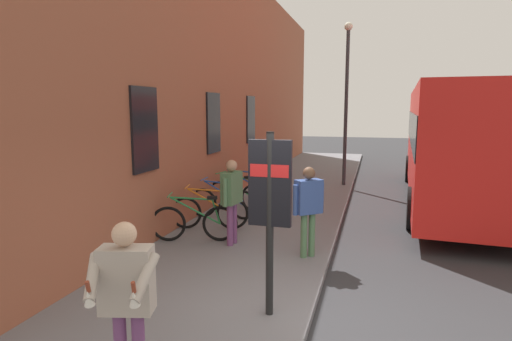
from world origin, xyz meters
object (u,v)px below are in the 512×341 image
at_px(transit_info_sign, 270,195).
at_px(pedestrian_crossing_street, 232,193).
at_px(tourist_with_hotdogs, 126,291).
at_px(bicycle_end_of_row, 236,195).
at_px(bicycle_under_window, 195,222).
at_px(bicycle_mid_rack, 245,189).
at_px(city_bus, 457,138).
at_px(pedestrian_by_facade, 308,202).
at_px(street_lamp, 347,91).
at_px(bicycle_far_end, 209,212).
at_px(pedestrian_near_bus, 263,167).
at_px(bicycle_beside_lamp, 223,203).

relative_size(transit_info_sign, pedestrian_crossing_street, 1.42).
xyz_separation_m(pedestrian_crossing_street, tourist_with_hotdogs, (-4.46, -0.53, 0.01)).
bearing_deg(bicycle_end_of_row, bicycle_under_window, -179.38).
relative_size(bicycle_mid_rack, city_bus, 0.16).
height_order(pedestrian_by_facade, street_lamp, street_lamp).
bearing_deg(city_bus, bicycle_under_window, 135.32).
bearing_deg(bicycle_under_window, bicycle_far_end, 2.50).
distance_m(bicycle_end_of_row, street_lamp, 5.85).
relative_size(bicycle_end_of_row, tourist_with_hotdogs, 1.03).
distance_m(bicycle_under_window, transit_info_sign, 3.58).
xyz_separation_m(bicycle_mid_rack, city_bus, (2.12, -5.83, 1.41)).
xyz_separation_m(pedestrian_near_bus, pedestrian_by_facade, (-3.91, -1.90, -0.03)).
height_order(bicycle_far_end, pedestrian_crossing_street, pedestrian_crossing_street).
bearing_deg(pedestrian_crossing_street, transit_info_sign, -151.31).
bearing_deg(bicycle_beside_lamp, city_bus, -55.59).
height_order(bicycle_far_end, tourist_with_hotdogs, tourist_with_hotdogs).
distance_m(bicycle_mid_rack, city_bus, 6.36).
bearing_deg(street_lamp, city_bus, -113.07).
xyz_separation_m(bicycle_far_end, pedestrian_by_facade, (-1.16, -2.39, 0.62)).
bearing_deg(pedestrian_near_bus, pedestrian_by_facade, -154.16).
bearing_deg(bicycle_mid_rack, bicycle_end_of_row, -176.73).
xyz_separation_m(bicycle_mid_rack, transit_info_sign, (-6.25, -2.29, 1.21)).
bearing_deg(street_lamp, transit_info_sign, 178.57).
distance_m(bicycle_beside_lamp, bicycle_end_of_row, 0.92).
distance_m(city_bus, tourist_with_hotdogs, 11.19).
xyz_separation_m(transit_info_sign, city_bus, (8.36, -3.54, 0.20)).
relative_size(bicycle_beside_lamp, city_bus, 0.17).
bearing_deg(bicycle_end_of_row, bicycle_far_end, 179.72).
relative_size(bicycle_far_end, pedestrian_crossing_street, 1.03).
height_order(bicycle_beside_lamp, pedestrian_by_facade, pedestrian_by_facade).
distance_m(bicycle_far_end, pedestrian_near_bus, 2.87).
xyz_separation_m(bicycle_under_window, transit_info_sign, (-2.55, -2.20, 1.21)).
bearing_deg(bicycle_mid_rack, pedestrian_crossing_street, -166.56).
xyz_separation_m(bicycle_far_end, bicycle_beside_lamp, (0.95, 0.02, -0.00)).
height_order(bicycle_under_window, pedestrian_by_facade, pedestrian_by_facade).
height_order(bicycle_mid_rack, pedestrian_near_bus, pedestrian_near_bus).
bearing_deg(transit_info_sign, bicycle_beside_lamp, 27.28).
height_order(bicycle_mid_rack, transit_info_sign, transit_info_sign).
bearing_deg(pedestrian_by_facade, transit_info_sign, 176.30).
bearing_deg(transit_info_sign, pedestrian_crossing_street, 28.69).
relative_size(bicycle_beside_lamp, bicycle_mid_rack, 1.02).
bearing_deg(tourist_with_hotdogs, pedestrian_near_bus, 6.12).
height_order(bicycle_far_end, transit_info_sign, transit_info_sign).
xyz_separation_m(bicycle_far_end, street_lamp, (6.33, -2.49, 2.85)).
bearing_deg(street_lamp, pedestrian_near_bus, 150.89).
bearing_deg(pedestrian_crossing_street, city_bus, -40.55).
height_order(bicycle_beside_lamp, transit_info_sign, transit_info_sign).
bearing_deg(bicycle_far_end, tourist_with_hotdogs, -165.68).
bearing_deg(city_bus, bicycle_mid_rack, 109.97).
xyz_separation_m(bicycle_beside_lamp, street_lamp, (5.38, -2.51, 2.85)).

